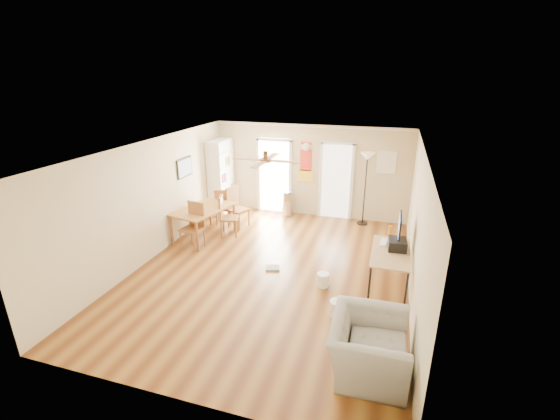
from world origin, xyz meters
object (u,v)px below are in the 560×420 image
(printer, at_px, (397,244))
(armchair, at_px, (369,347))
(wastebasket_a, at_px, (323,280))
(bookshelf, at_px, (221,177))
(dining_chair_near, at_px, (192,227))
(dining_table, at_px, (204,223))
(trash_can, at_px, (288,203))
(computer_desk, at_px, (389,269))
(dining_chair_right_a, at_px, (238,208))
(torchiere_lamp, at_px, (365,189))
(dining_chair_right_b, at_px, (229,216))
(dining_chair_far, at_px, (223,206))
(wastebasket_b, at_px, (337,308))

(printer, distance_m, armchair, 2.53)
(wastebasket_a, height_order, armchair, armchair)
(bookshelf, relative_size, dining_chair_near, 1.98)
(dining_table, bearing_deg, wastebasket_a, -23.43)
(trash_can, height_order, computer_desk, computer_desk)
(dining_table, bearing_deg, dining_chair_near, -87.77)
(bookshelf, relative_size, dining_chair_right_a, 1.99)
(dining_table, distance_m, torchiere_lamp, 4.30)
(dining_table, xyz_separation_m, printer, (4.60, -0.94, 0.47))
(dining_chair_right_b, xyz_separation_m, trash_can, (1.04, 1.77, -0.15))
(computer_desk, relative_size, armchair, 1.18)
(trash_can, bearing_deg, dining_chair_right_a, -131.36)
(computer_desk, distance_m, wastebasket_a, 1.28)
(wastebasket_a, bearing_deg, dining_chair_near, 166.41)
(wastebasket_a, bearing_deg, dining_chair_right_a, 139.74)
(dining_chair_far, distance_m, wastebasket_a, 4.06)
(dining_table, relative_size, wastebasket_b, 5.30)
(dining_chair_right_b, height_order, armchair, dining_chair_right_b)
(dining_chair_right_b, height_order, torchiere_lamp, torchiere_lamp)
(dining_table, distance_m, printer, 4.72)
(dining_chair_right_b, relative_size, dining_chair_near, 0.95)
(dining_chair_far, xyz_separation_m, printer, (4.54, -1.95, 0.36))
(computer_desk, bearing_deg, wastebasket_a, -163.75)
(dining_chair_right_b, relative_size, torchiere_lamp, 0.52)
(dining_chair_right_a, xyz_separation_m, computer_desk, (3.95, -1.97, -0.16))
(dining_chair_near, relative_size, printer, 2.77)
(printer, relative_size, wastebasket_b, 1.33)
(dining_chair_right_a, bearing_deg, dining_chair_far, 96.44)
(dining_chair_near, bearing_deg, armchair, -23.63)
(wastebasket_b, bearing_deg, printer, 56.52)
(wastebasket_a, bearing_deg, dining_chair_far, 142.97)
(dining_chair_near, bearing_deg, dining_chair_right_b, 70.30)
(dining_chair_near, distance_m, armchair, 5.10)
(bookshelf, xyz_separation_m, computer_desk, (4.86, -2.92, -0.69))
(wastebasket_a, bearing_deg, torchiere_lamp, 82.94)
(dining_chair_near, relative_size, armchair, 0.91)
(trash_can, relative_size, wastebasket_a, 2.71)
(dining_table, xyz_separation_m, dining_chair_right_b, (0.55, 0.31, 0.13))
(dining_chair_far, relative_size, armchair, 0.84)
(torchiere_lamp, bearing_deg, dining_chair_right_a, -159.79)
(dining_table, bearing_deg, trash_can, 52.56)
(dining_chair_right_b, height_order, printer, dining_chair_right_b)
(dining_chair_right_a, distance_m, trash_can, 1.59)
(dining_chair_far, xyz_separation_m, computer_desk, (4.43, -2.08, -0.12))
(printer, xyz_separation_m, wastebasket_a, (-1.31, -0.49, -0.72))
(armchair, bearing_deg, printer, -8.17)
(dining_chair_near, relative_size, trash_can, 1.47)
(dining_chair_right_a, height_order, torchiere_lamp, torchiere_lamp)
(trash_can, xyz_separation_m, wastebasket_a, (1.70, -3.51, -0.23))
(computer_desk, bearing_deg, dining_chair_right_b, 160.65)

